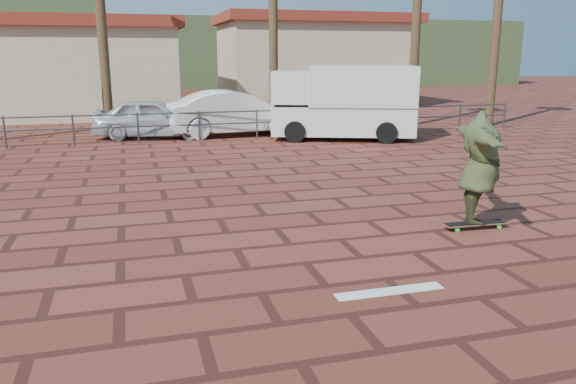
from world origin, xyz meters
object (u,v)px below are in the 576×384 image
object	(u,v)px
longboard	(475,224)
skateboarder	(480,168)
car_silver	(153,118)
car_white	(235,113)
campervan	(344,101)

from	to	relation	value
longboard	skateboarder	xyz separation A→B (m)	(0.00, 0.00, 0.95)
skateboarder	car_silver	size ratio (longest dim) A/B	0.57
car_silver	car_white	distance (m)	2.88
campervan	longboard	bearing A→B (deg)	-79.03
skateboarder	car_white	distance (m)	12.39
skateboarder	car_silver	xyz separation A→B (m)	(-4.66, 12.37, -0.35)
skateboarder	car_silver	world-z (taller)	skateboarder
longboard	car_white	xyz separation A→B (m)	(-1.79, 12.25, 0.71)
skateboarder	longboard	bearing A→B (deg)	134.01
longboard	campervan	bearing A→B (deg)	83.47
car_silver	longboard	bearing A→B (deg)	-148.05
skateboarder	campervan	bearing A→B (deg)	8.27
skateboarder	campervan	xyz separation A→B (m)	(1.67, 10.33, 0.26)
car_silver	car_white	bearing A→B (deg)	-81.05
longboard	car_silver	xyz separation A→B (m)	(-4.66, 12.37, 0.60)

